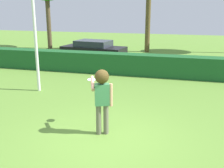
% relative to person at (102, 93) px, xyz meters
% --- Properties ---
extents(ground_plane, '(60.00, 60.00, 0.00)m').
position_rel_person_xyz_m(ground_plane, '(0.18, -0.24, -1.18)').
color(ground_plane, olive).
extents(person, '(0.74, 0.66, 1.81)m').
position_rel_person_xyz_m(person, '(0.00, 0.00, 0.00)').
color(person, '#666551').
rests_on(person, ground).
extents(frisbee, '(0.24, 0.24, 0.03)m').
position_rel_person_xyz_m(frisbee, '(-0.51, 0.62, 0.16)').
color(frisbee, white).
extents(lamppost, '(0.24, 0.24, 6.44)m').
position_rel_person_xyz_m(lamppost, '(-3.74, 3.19, 2.36)').
color(lamppost, silver).
rests_on(lamppost, ground).
extents(hedge_row, '(20.19, 0.90, 1.06)m').
position_rel_person_xyz_m(hedge_row, '(0.18, 7.02, -0.65)').
color(hedge_row, '#1B5526').
rests_on(hedge_row, ground).
extents(parked_car_black, '(4.39, 2.26, 1.25)m').
position_rel_person_xyz_m(parked_car_black, '(-3.89, 10.61, -0.49)').
color(parked_car_black, black).
rests_on(parked_car_black, ground).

